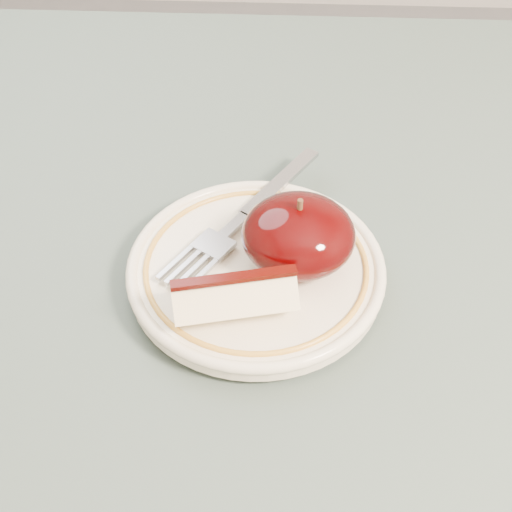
{
  "coord_description": "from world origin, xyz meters",
  "views": [
    {
      "loc": [
        0.0,
        -0.33,
        1.15
      ],
      "look_at": [
        -0.01,
        0.03,
        0.78
      ],
      "focal_mm": 50.0,
      "sensor_mm": 36.0,
      "label": 1
    }
  ],
  "objects_px": {
    "fork": "(244,217)",
    "table": "(272,381)",
    "apple_half": "(298,235)",
    "plate": "(256,269)"
  },
  "relations": [
    {
      "from": "plate",
      "to": "table",
      "type": "bearing_deg",
      "value": -64.11
    },
    {
      "from": "apple_half",
      "to": "plate",
      "type": "bearing_deg",
      "value": -166.72
    },
    {
      "from": "fork",
      "to": "table",
      "type": "bearing_deg",
      "value": -128.51
    },
    {
      "from": "plate",
      "to": "apple_half",
      "type": "height_order",
      "value": "apple_half"
    },
    {
      "from": "plate",
      "to": "fork",
      "type": "height_order",
      "value": "fork"
    },
    {
      "from": "table",
      "to": "fork",
      "type": "distance_m",
      "value": 0.14
    },
    {
      "from": "plate",
      "to": "fork",
      "type": "relative_size",
      "value": 1.13
    },
    {
      "from": "plate",
      "to": "apple_half",
      "type": "relative_size",
      "value": 2.32
    },
    {
      "from": "apple_half",
      "to": "fork",
      "type": "xyz_separation_m",
      "value": [
        -0.04,
        0.04,
        -0.02
      ]
    },
    {
      "from": "table",
      "to": "fork",
      "type": "height_order",
      "value": "fork"
    }
  ]
}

